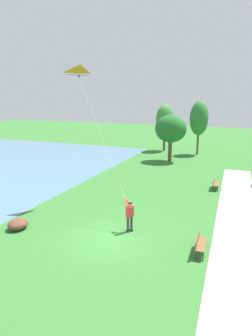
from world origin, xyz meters
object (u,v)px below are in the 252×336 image
object	(u,v)px
flying_kite	(81,73)
park_bench_near_walkway	(200,243)
park_bench_far_walkway	(215,183)
lakeside_shrub	(18,224)
person_kite_flyer	(129,213)
tree_lakeside_near	(199,118)
tree_horizon_far	(165,120)
tree_treeline_right	(171,129)

from	to	relation	value
flying_kite	park_bench_near_walkway	size ratio (longest dim) A/B	4.76
park_bench_far_walkway	lakeside_shrub	bearing A→B (deg)	-128.41
person_kite_flyer	lakeside_shrub	size ratio (longest dim) A/B	1.54
flying_kite	lakeside_shrub	distance (m)	9.70
park_bench_near_walkway	tree_lakeside_near	bearing A→B (deg)	99.65
person_kite_flyer	park_bench_near_walkway	bearing A→B (deg)	-12.28
person_kite_flyer	tree_horizon_far	world-z (taller)	tree_horizon_far
flying_kite	tree_horizon_far	distance (m)	22.19
park_bench_far_walkway	lakeside_shrub	size ratio (longest dim) A/B	1.28
park_bench_far_walkway	tree_treeline_right	xyz separation A→B (m)	(-5.91, 8.72, 3.11)
flying_kite	park_bench_near_walkway	distance (m)	12.09
person_kite_flyer	tree_treeline_right	world-z (taller)	tree_treeline_right
tree_treeline_right	park_bench_near_walkway	bearing A→B (deg)	-71.69
park_bench_far_walkway	tree_treeline_right	bearing A→B (deg)	124.13
person_kite_flyer	tree_lakeside_near	world-z (taller)	tree_lakeside_near
flying_kite	tree_horizon_far	bearing A→B (deg)	91.18
park_bench_near_walkway	tree_treeline_right	world-z (taller)	tree_treeline_right
tree_horizon_far	flying_kite	bearing A→B (deg)	-88.82
tree_treeline_right	person_kite_flyer	bearing A→B (deg)	-82.35
park_bench_far_walkway	lakeside_shrub	world-z (taller)	park_bench_far_walkway
flying_kite	park_bench_near_walkway	world-z (taller)	flying_kite
person_kite_flyer	flying_kite	bearing A→B (deg)	147.77
park_bench_near_walkway	park_bench_far_walkway	distance (m)	10.50
tree_horizon_far	lakeside_shrub	bearing A→B (deg)	-92.21
flying_kite	tree_lakeside_near	size ratio (longest dim) A/B	1.09
person_kite_flyer	lakeside_shrub	world-z (taller)	person_kite_flyer
tree_lakeside_near	lakeside_shrub	world-z (taller)	tree_lakeside_near
tree_lakeside_near	tree_horizon_far	xyz separation A→B (m)	(-4.56, 0.98, -0.38)
park_bench_far_walkway	lakeside_shrub	distance (m)	14.95
tree_treeline_right	lakeside_shrub	size ratio (longest dim) A/B	4.36
flying_kite	park_bench_far_walkway	world-z (taller)	flying_kite
park_bench_near_walkway	tree_treeline_right	size ratio (longest dim) A/B	0.29
park_bench_far_walkway	tree_lakeside_near	distance (m)	14.89
person_kite_flyer	flying_kite	xyz separation A→B (m)	(-4.37, 2.75, 7.53)
tree_treeline_right	lakeside_shrub	world-z (taller)	tree_treeline_right
park_bench_near_walkway	flying_kite	bearing A→B (deg)	156.45
park_bench_near_walkway	park_bench_far_walkway	size ratio (longest dim) A/B	1.00
person_kite_flyer	park_bench_near_walkway	distance (m)	4.02
park_bench_near_walkway	lakeside_shrub	bearing A→B (deg)	-172.83
flying_kite	tree_treeline_right	xyz separation A→B (m)	(1.90, 15.61, -4.95)
person_kite_flyer	park_bench_near_walkway	size ratio (longest dim) A/B	1.20
flying_kite	tree_treeline_right	bearing A→B (deg)	83.06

